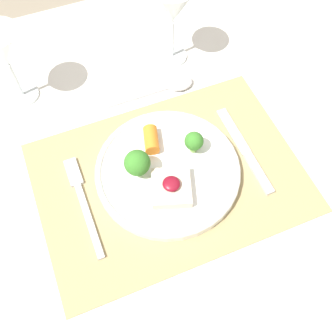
{
  "coord_description": "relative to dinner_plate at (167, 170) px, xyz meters",
  "views": [
    {
      "loc": [
        -0.14,
        -0.34,
        1.41
      ],
      "look_at": [
        0.0,
        0.01,
        0.77
      ],
      "focal_mm": 42.0,
      "sensor_mm": 36.0,
      "label": 1
    }
  ],
  "objects": [
    {
      "name": "fork",
      "position": [
        -0.17,
        0.01,
        -0.01
      ],
      "size": [
        0.02,
        0.21,
        0.01
      ],
      "rotation": [
        0.0,
        0.0,
        0.01
      ],
      "color": "silver",
      "rests_on": "placemat"
    },
    {
      "name": "wine_glass_near",
      "position": [
        0.13,
        0.29,
        0.11
      ],
      "size": [
        0.09,
        0.09,
        0.18
      ],
      "color": "white",
      "rests_on": "dining_table"
    },
    {
      "name": "dinner_plate",
      "position": [
        0.0,
        0.0,
        0.0
      ],
      "size": [
        0.28,
        0.28,
        0.08
      ],
      "color": "white",
      "rests_on": "placemat"
    },
    {
      "name": "placemat",
      "position": [
        0.0,
        -0.01,
        -0.02
      ],
      "size": [
        0.5,
        0.36,
        0.0
      ],
      "primitive_type": "cube",
      "color": "#9E895B",
      "rests_on": "dining_table"
    },
    {
      "name": "knife",
      "position": [
        0.16,
        -0.02,
        -0.01
      ],
      "size": [
        0.02,
        0.21,
        0.01
      ],
      "rotation": [
        0.0,
        0.0,
        -0.03
      ],
      "color": "silver",
      "rests_on": "placemat"
    },
    {
      "name": "spoon",
      "position": [
        0.09,
        0.2,
        -0.01
      ],
      "size": [
        0.2,
        0.05,
        0.02
      ],
      "rotation": [
        0.0,
        0.0,
        0.03
      ],
      "color": "silver",
      "rests_on": "dining_table"
    },
    {
      "name": "dining_table",
      "position": [
        0.0,
        -0.01,
        -0.1
      ],
      "size": [
        1.35,
        1.13,
        0.75
      ],
      "color": "white",
      "rests_on": "ground_plane"
    },
    {
      "name": "ground_plane",
      "position": [
        0.0,
        -0.01,
        -0.77
      ],
      "size": [
        8.0,
        8.0,
        0.0
      ],
      "primitive_type": "plane",
      "color": "gray"
    },
    {
      "name": "wine_glass_far",
      "position": [
        -0.22,
        0.3,
        0.11
      ],
      "size": [
        0.09,
        0.09,
        0.17
      ],
      "color": "white",
      "rests_on": "dining_table"
    }
  ]
}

